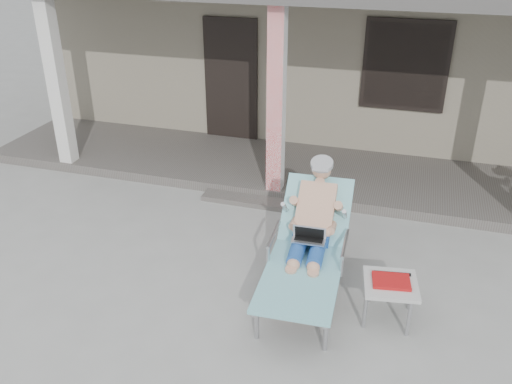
% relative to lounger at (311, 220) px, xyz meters
% --- Properties ---
extents(ground, '(60.00, 60.00, 0.00)m').
position_rel_lounger_xyz_m(ground, '(-0.92, -0.18, -0.82)').
color(ground, '#9E9E99').
rests_on(ground, ground).
extents(house, '(10.40, 5.40, 3.30)m').
position_rel_lounger_xyz_m(house, '(-0.91, 6.32, 0.84)').
color(house, gray).
rests_on(house, ground).
extents(porch_deck, '(10.00, 2.00, 0.15)m').
position_rel_lounger_xyz_m(porch_deck, '(-0.92, 2.82, -0.75)').
color(porch_deck, '#605B56').
rests_on(porch_deck, ground).
extents(porch_step, '(2.00, 0.30, 0.07)m').
position_rel_lounger_xyz_m(porch_step, '(-0.92, 1.67, -0.79)').
color(porch_step, '#605B56').
rests_on(porch_step, ground).
extents(lounger, '(0.86, 2.09, 1.34)m').
position_rel_lounger_xyz_m(lounger, '(0.00, 0.00, 0.00)').
color(lounger, '#B7B7BC').
rests_on(lounger, ground).
extents(side_table, '(0.61, 0.61, 0.48)m').
position_rel_lounger_xyz_m(side_table, '(0.91, -0.34, -0.42)').
color(side_table, beige).
rests_on(side_table, ground).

